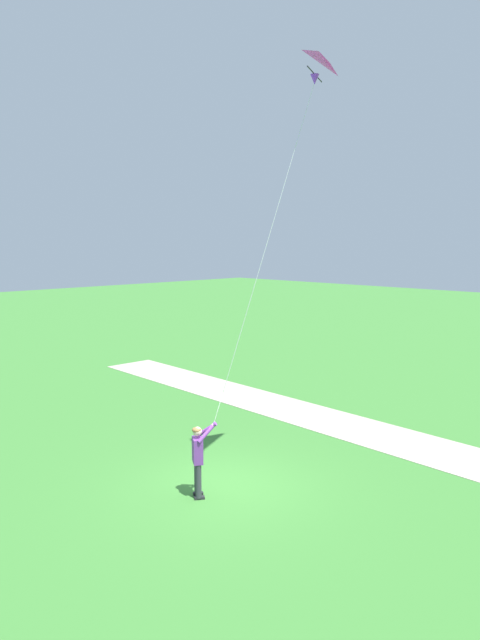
% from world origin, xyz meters
% --- Properties ---
extents(ground_plane, '(120.00, 120.00, 0.00)m').
position_xyz_m(ground_plane, '(0.00, 0.00, 0.00)').
color(ground_plane, '#3D7F33').
extents(walkway_path, '(3.52, 32.06, 0.02)m').
position_xyz_m(walkway_path, '(-6.02, 2.00, 0.01)').
color(walkway_path, '#B7AD99').
rests_on(walkway_path, ground).
extents(person_kite_flyer, '(0.62, 0.54, 1.83)m').
position_xyz_m(person_kite_flyer, '(0.80, -0.01, 1.05)').
color(person_kite_flyer, '#232328').
rests_on(person_kite_flyer, ground).
extents(flying_kite, '(2.64, 1.58, 8.44)m').
position_xyz_m(flying_kite, '(-1.37, 1.21, 9.84)').
color(flying_kite, '#E02D9E').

